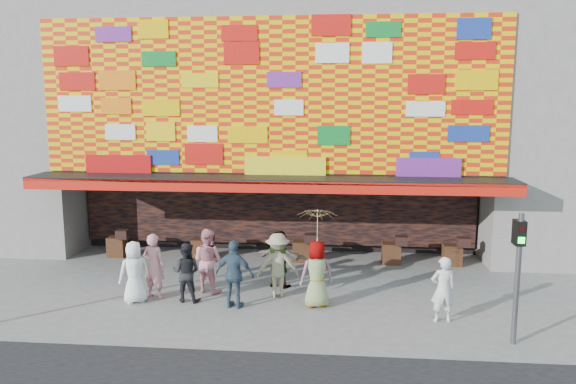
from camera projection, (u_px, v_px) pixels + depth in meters
The scene contains 13 objects.
ground at pixel (252, 310), 14.70m from camera, with size 90.00×90.00×0.00m, color slate.
shop_building at pixel (283, 105), 21.88m from camera, with size 15.20×9.40×10.00m.
signal_right at pixel (518, 264), 12.35m from camera, with size 0.22×0.20×3.00m.
ped_a at pixel (134, 272), 15.11m from camera, with size 0.83×0.54×1.69m, color white.
ped_b at pixel (154, 266), 15.45m from camera, with size 0.67×0.44×1.83m, color #D3888F.
ped_c at pixel (186, 272), 15.22m from camera, with size 0.79×0.62×1.63m, color black.
ped_d at pixel (278, 265), 15.56m from camera, with size 1.17×0.67×1.80m, color gray.
ped_e at pixel (235, 274), 14.71m from camera, with size 1.07×0.44×1.82m, color #364C60.
ped_f at pixel (279, 259), 16.39m from camera, with size 1.57×0.50×1.69m, color gray.
ped_g at pixel (317, 274), 14.78m from camera, with size 0.88×0.57×1.80m, color gray.
ped_h at pixel (443, 289), 13.79m from camera, with size 0.60×0.40×1.65m, color silver.
ped_i at pixel (207, 260), 15.96m from camera, with size 0.89×0.70×1.84m, color pink.
parasol at pixel (317, 227), 14.57m from camera, with size 1.27×1.29×1.90m.
Camera 1 is at (2.26, -13.86, 5.42)m, focal length 35.00 mm.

